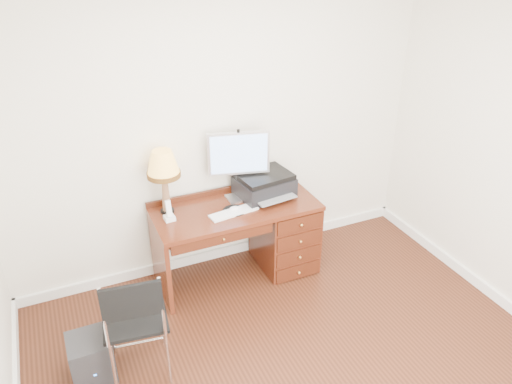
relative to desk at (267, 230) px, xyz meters
name	(u,v)px	position (x,y,z in m)	size (l,w,h in m)	color
ground	(307,379)	(-0.32, -1.40, -0.41)	(4.00, 4.00, 0.00)	#32150B
room_shell	(271,320)	(-0.32, -0.77, -0.36)	(4.00, 4.00, 4.00)	silver
desk	(267,230)	(0.00, 0.00, 0.00)	(1.50, 0.67, 0.75)	#572212
monitor	(238,157)	(-0.22, 0.17, 0.74)	(0.55, 0.24, 0.64)	silver
keyboard	(234,212)	(-0.38, -0.10, 0.35)	(0.45, 0.13, 0.02)	white
mouse_pad	(234,210)	(-0.36, -0.06, 0.35)	(0.21, 0.21, 0.04)	black
printer	(264,184)	(0.01, 0.10, 0.45)	(0.54, 0.45, 0.22)	black
leg_lamp	(163,168)	(-0.91, 0.16, 0.77)	(0.29, 0.29, 0.59)	black
phone	(169,214)	(-0.93, 0.02, 0.39)	(0.09, 0.09, 0.19)	white
pen_cup	(241,190)	(-0.20, 0.18, 0.39)	(0.09, 0.09, 0.11)	black
chair	(136,315)	(-1.43, -0.86, 0.17)	(0.50, 0.50, 0.95)	black
equipment_box	(91,358)	(-1.77, -0.72, -0.24)	(0.30, 0.30, 0.36)	black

